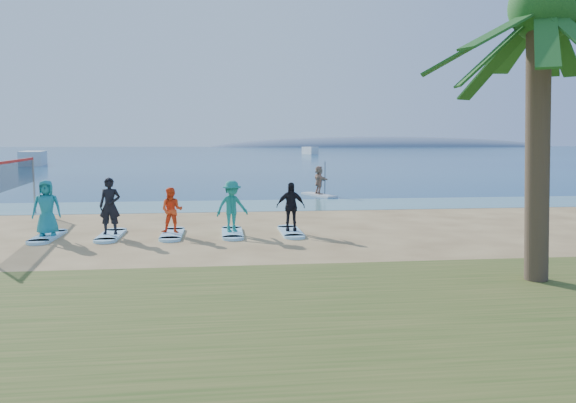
{
  "coord_description": "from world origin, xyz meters",
  "views": [
    {
      "loc": [
        -0.99,
        -17.17,
        3.18
      ],
      "look_at": [
        1.36,
        2.0,
        1.1
      ],
      "focal_mm": 35.0,
      "sensor_mm": 36.0,
      "label": 1
    }
  ],
  "objects": [
    {
      "name": "student_4",
      "position": [
        1.44,
        1.95,
        0.93
      ],
      "size": [
        1.02,
        0.5,
        1.68
      ],
      "primitive_type": "imported",
      "rotation": [
        0.0,
        0.0,
        -0.09
      ],
      "color": "black",
      "rests_on": "surfboard_4"
    },
    {
      "name": "paddleboard",
      "position": [
        4.75,
        14.87,
        0.06
      ],
      "size": [
        1.73,
        3.05,
        0.12
      ],
      "primitive_type": "cube",
      "rotation": [
        0.0,
        0.0,
        0.37
      ],
      "color": "silver",
      "rests_on": "ground"
    },
    {
      "name": "boat_offshore_b",
      "position": [
        21.17,
        119.36,
        0.0
      ],
      "size": [
        3.45,
        5.77,
        1.8
      ],
      "primitive_type": "cube",
      "rotation": [
        0.0,
        0.0,
        0.29
      ],
      "color": "silver",
      "rests_on": "ground"
    },
    {
      "name": "surfboard_4",
      "position": [
        1.44,
        1.95,
        0.04
      ],
      "size": [
        0.7,
        2.2,
        0.09
      ],
      "primitive_type": "cube",
      "color": "#A4E2FF",
      "rests_on": "ground"
    },
    {
      "name": "shallow_water",
      "position": [
        0.0,
        10.5,
        0.01
      ],
      "size": [
        600.0,
        600.0,
        0.0
      ],
      "primitive_type": "plane",
      "color": "teal",
      "rests_on": "ground"
    },
    {
      "name": "palm_tree",
      "position": [
        6.02,
        -5.46,
        6.02
      ],
      "size": [
        5.6,
        5.6,
        7.28
      ],
      "color": "brown",
      "rests_on": "ground"
    },
    {
      "name": "student_3",
      "position": [
        -0.58,
        1.95,
        0.97
      ],
      "size": [
        1.29,
        1.02,
        1.76
      ],
      "primitive_type": "imported",
      "rotation": [
        0.0,
        0.0,
        0.37
      ],
      "color": "#1B8676",
      "rests_on": "surfboard_3"
    },
    {
      "name": "island_ridge",
      "position": [
        95.0,
        300.0,
        0.0
      ],
      "size": [
        220.0,
        56.0,
        18.0
      ],
      "primitive_type": "ellipsoid",
      "color": "slate",
      "rests_on": "ground"
    },
    {
      "name": "boat_offshore_a",
      "position": [
        -25.56,
        61.12,
        0.0
      ],
      "size": [
        4.17,
        8.57,
        1.86
      ],
      "primitive_type": "cube",
      "rotation": [
        0.0,
        0.0,
        0.19
      ],
      "color": "silver",
      "rests_on": "ground"
    },
    {
      "name": "student_0",
      "position": [
        -6.65,
        1.95,
        1.01
      ],
      "size": [
        0.97,
        0.7,
        1.83
      ],
      "primitive_type": "imported",
      "rotation": [
        0.0,
        0.0,
        0.14
      ],
      "color": "teal",
      "rests_on": "surfboard_0"
    },
    {
      "name": "surfboard_3",
      "position": [
        -0.58,
        1.95,
        0.04
      ],
      "size": [
        0.7,
        2.2,
        0.09
      ],
      "primitive_type": "cube",
      "color": "#A4E2FF",
      "rests_on": "ground"
    },
    {
      "name": "ocean",
      "position": [
        0.0,
        160.0,
        0.01
      ],
      "size": [
        600.0,
        600.0,
        0.0
      ],
      "primitive_type": "plane",
      "color": "navy",
      "rests_on": "ground"
    },
    {
      "name": "volleyball_net",
      "position": [
        -8.67,
        4.35,
        1.9
      ],
      "size": [
        1.1,
        9.03,
        2.5
      ],
      "rotation": [
        0.0,
        0.0,
        0.11
      ],
      "color": "gray",
      "rests_on": "ground"
    },
    {
      "name": "student_2",
      "position": [
        -2.6,
        1.95,
        0.86
      ],
      "size": [
        0.83,
        0.69,
        1.54
      ],
      "primitive_type": "imported",
      "rotation": [
        0.0,
        0.0,
        -0.16
      ],
      "color": "#FF4A1A",
      "rests_on": "surfboard_2"
    },
    {
      "name": "student_1",
      "position": [
        -4.63,
        1.95,
        1.04
      ],
      "size": [
        0.71,
        0.48,
        1.89
      ],
      "primitive_type": "imported",
      "rotation": [
        0.0,
        0.0,
        -0.04
      ],
      "color": "black",
      "rests_on": "surfboard_1"
    },
    {
      "name": "paddleboarder",
      "position": [
        4.75,
        14.87,
        0.94
      ],
      "size": [
        0.82,
        1.59,
        1.63
      ],
      "primitive_type": "imported",
      "rotation": [
        0.0,
        0.0,
        1.81
      ],
      "color": "tan",
      "rests_on": "paddleboard"
    },
    {
      "name": "surfboard_2",
      "position": [
        -2.6,
        1.95,
        0.04
      ],
      "size": [
        0.7,
        2.2,
        0.09
      ],
      "primitive_type": "cube",
      "color": "#A4E2FF",
      "rests_on": "ground"
    },
    {
      "name": "surfboard_0",
      "position": [
        -6.65,
        1.95,
        0.04
      ],
      "size": [
        0.7,
        2.2,
        0.09
      ],
      "primitive_type": "cube",
      "color": "#A4E2FF",
      "rests_on": "ground"
    },
    {
      "name": "surfboard_1",
      "position": [
        -4.63,
        1.95,
        0.04
      ],
      "size": [
        0.7,
        2.2,
        0.09
      ],
      "primitive_type": "cube",
      "color": "#A4E2FF",
      "rests_on": "ground"
    },
    {
      "name": "ground",
      "position": [
        0.0,
        0.0,
        0.0
      ],
      "size": [
        600.0,
        600.0,
        0.0
      ],
      "primitive_type": "plane",
      "color": "tan",
      "rests_on": "ground"
    }
  ]
}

